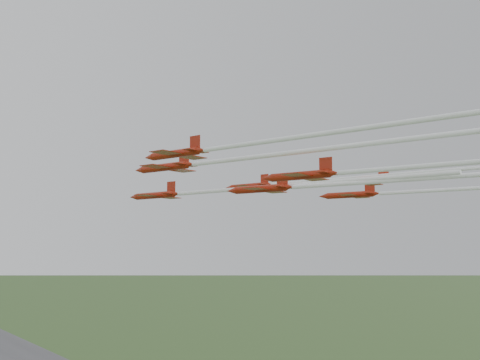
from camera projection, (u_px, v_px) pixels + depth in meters
jet_lead at (219, 191)px, 104.33m from camera, size 24.12×59.94×2.97m
jet_row2_left at (253, 157)px, 83.64m from camera, size 24.80×63.89×2.92m
jet_row2_right at (335, 179)px, 101.00m from camera, size 23.59×61.93×2.50m
jet_row3_left at (263, 142)px, 69.83m from camera, size 20.11×54.05×2.51m
jet_row3_mid at (314, 185)px, 92.62m from camera, size 21.16×44.98×2.92m
jet_row3_right at (397, 192)px, 110.14m from camera, size 20.68×43.53×2.88m
jet_row4_left at (424, 166)px, 70.24m from camera, size 26.07×59.17×2.67m
jet_row4_right at (455, 175)px, 91.03m from camera, size 25.04×53.93×2.55m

